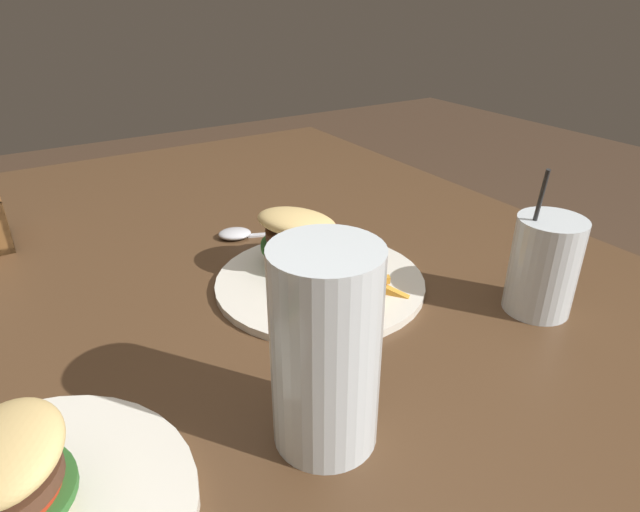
{
  "coord_description": "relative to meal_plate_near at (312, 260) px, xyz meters",
  "views": [
    {
      "loc": [
        -0.44,
        0.2,
        1.11
      ],
      "look_at": [
        0.08,
        -0.13,
        0.8
      ],
      "focal_mm": 30.0,
      "sensor_mm": 36.0,
      "label": 1
    }
  ],
  "objects": [
    {
      "name": "beer_glass",
      "position": [
        -0.25,
        0.13,
        0.06
      ],
      "size": [
        0.09,
        0.09,
        0.18
      ],
      "color": "silver",
      "rests_on": "dining_table"
    },
    {
      "name": "meal_plate_far",
      "position": [
        -0.21,
        0.38,
        -0.0
      ],
      "size": [
        0.27,
        0.27,
        0.1
      ],
      "color": "silver",
      "rests_on": "dining_table"
    },
    {
      "name": "juice_glass",
      "position": [
        -0.21,
        -0.19,
        0.03
      ],
      "size": [
        0.08,
        0.08,
        0.18
      ],
      "color": "silver",
      "rests_on": "dining_table"
    },
    {
      "name": "dining_table",
      "position": [
        -0.1,
        0.13,
        -0.1
      ],
      "size": [
        1.68,
        1.14,
        0.75
      ],
      "color": "#4C331E",
      "rests_on": "ground_plane"
    },
    {
      "name": "meal_plate_near",
      "position": [
        0.0,
        0.0,
        0.0
      ],
      "size": [
        0.27,
        0.27,
        0.1
      ],
      "color": "silver",
      "rests_on": "dining_table"
    },
    {
      "name": "spoon",
      "position": [
        0.17,
        0.03,
        -0.02
      ],
      "size": [
        0.08,
        0.16,
        0.01
      ],
      "rotation": [
        0.0,
        0.0,
        1.19
      ],
      "color": "silver",
      "rests_on": "dining_table"
    }
  ]
}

